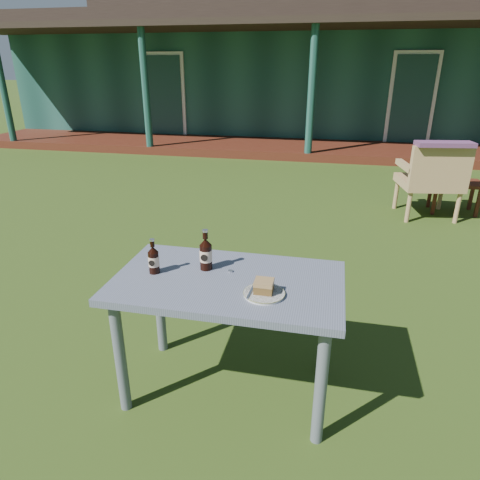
% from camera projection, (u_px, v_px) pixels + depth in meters
% --- Properties ---
extents(ground, '(80.00, 80.00, 0.00)m').
position_uv_depth(ground, '(270.00, 269.00, 3.96)').
color(ground, '#334916').
extents(pavilion, '(15.80, 8.30, 3.45)m').
position_uv_depth(pavilion, '(323.00, 69.00, 11.81)').
color(pavilion, '#1C483E').
rests_on(pavilion, ground).
extents(cafe_table, '(1.20, 0.70, 0.72)m').
position_uv_depth(cafe_table, '(228.00, 296.00, 2.28)').
color(cafe_table, slate).
rests_on(cafe_table, ground).
extents(plate, '(0.20, 0.20, 0.01)m').
position_uv_depth(plate, '(264.00, 293.00, 2.08)').
color(plate, silver).
rests_on(plate, cafe_table).
extents(cake_slice, '(0.09, 0.09, 0.06)m').
position_uv_depth(cake_slice, '(264.00, 286.00, 2.08)').
color(cake_slice, brown).
rests_on(cake_slice, plate).
extents(fork, '(0.02, 0.14, 0.00)m').
position_uv_depth(fork, '(251.00, 292.00, 2.08)').
color(fork, silver).
rests_on(fork, plate).
extents(cola_bottle_near, '(0.07, 0.07, 0.23)m').
position_uv_depth(cola_bottle_near, '(206.00, 254.00, 2.31)').
color(cola_bottle_near, black).
rests_on(cola_bottle_near, cafe_table).
extents(cola_bottle_far, '(0.06, 0.06, 0.20)m').
position_uv_depth(cola_bottle_far, '(154.00, 259.00, 2.28)').
color(cola_bottle_far, black).
rests_on(cola_bottle_far, cafe_table).
extents(bottle_cap, '(0.03, 0.03, 0.01)m').
position_uv_depth(bottle_cap, '(230.00, 271.00, 2.32)').
color(bottle_cap, silver).
rests_on(bottle_cap, cafe_table).
extents(armchair_left, '(0.76, 0.73, 0.91)m').
position_uv_depth(armchair_left, '(432.00, 177.00, 5.08)').
color(armchair_left, tan).
rests_on(armchair_left, ground).
extents(floral_throw, '(0.65, 0.31, 0.05)m').
position_uv_depth(floral_throw, '(445.00, 144.00, 4.75)').
color(floral_throw, '#62375C').
rests_on(floral_throw, armchair_left).
extents(side_table, '(0.60, 0.40, 0.40)m').
position_uv_depth(side_table, '(456.00, 186.00, 5.35)').
color(side_table, '#4A1D11').
rests_on(side_table, ground).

